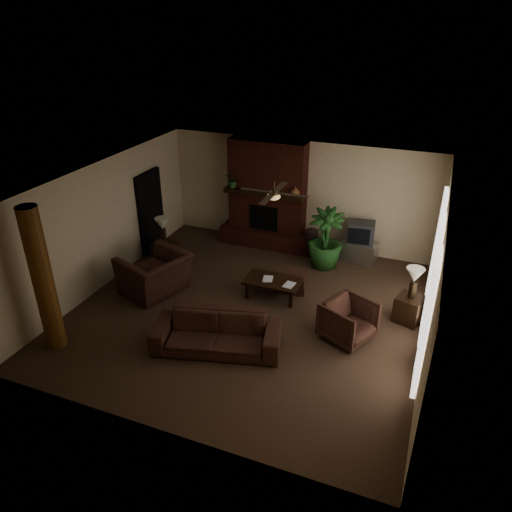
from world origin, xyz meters
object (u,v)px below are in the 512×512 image
at_px(side_table_right, 409,309).
at_px(floor_vase, 311,240).
at_px(coffee_table, 273,282).
at_px(log_column, 43,281).
at_px(tv_stand, 359,251).
at_px(sofa, 216,328).
at_px(armchair_left, 154,268).
at_px(lamp_right, 415,277).
at_px(armchair_right, 348,319).
at_px(ottoman, 293,281).
at_px(side_table_left, 165,253).
at_px(floor_plant, 324,251).
at_px(lamp_left, 162,226).

bearing_deg(side_table_right, floor_vase, 141.43).
bearing_deg(coffee_table, log_column, -136.20).
bearing_deg(floor_vase, tv_stand, 9.96).
distance_m(sofa, armchair_left, 2.55).
xyz_separation_m(log_column, lamp_right, (6.10, 3.26, -0.40)).
xyz_separation_m(armchair_right, tv_stand, (-0.41, 3.35, -0.19)).
relative_size(ottoman, side_table_left, 1.09).
relative_size(coffee_table, side_table_right, 2.18).
bearing_deg(tv_stand, floor_plant, -133.17).
relative_size(ottoman, lamp_left, 0.92).
height_order(armchair_left, side_table_right, armchair_left).
distance_m(ottoman, floor_plant, 1.39).
height_order(floor_plant, side_table_right, floor_plant).
xyz_separation_m(floor_vase, side_table_right, (2.64, -2.10, -0.16)).
height_order(floor_plant, lamp_left, lamp_left).
xyz_separation_m(armchair_right, ottoman, (-1.53, 1.38, -0.24)).
bearing_deg(log_column, coffee_table, 43.80).
distance_m(armchair_left, tv_stand, 5.08).
xyz_separation_m(armchair_left, lamp_right, (5.39, 0.88, 0.41)).
bearing_deg(coffee_table, floor_vase, 83.95).
height_order(armchair_left, coffee_table, armchair_left).
bearing_deg(lamp_left, floor_vase, 27.24).
bearing_deg(side_table_left, floor_vase, 27.62).
bearing_deg(sofa, armchair_right, 13.95).
distance_m(armchair_left, floor_vase, 4.05).
xyz_separation_m(tv_stand, side_table_right, (1.44, -2.31, 0.03)).
bearing_deg(armchair_left, coffee_table, 124.87).
bearing_deg(tv_stand, ottoman, -113.86).
height_order(tv_stand, floor_vase, floor_vase).
bearing_deg(lamp_right, sofa, -145.27).
relative_size(coffee_table, ottoman, 2.00).
height_order(coffee_table, lamp_right, lamp_right).
xyz_separation_m(coffee_table, side_table_right, (2.87, 0.14, -0.10)).
relative_size(ottoman, tv_stand, 0.71).
distance_m(ottoman, tv_stand, 2.27).
height_order(armchair_right, side_table_left, armchair_right).
relative_size(armchair_right, lamp_left, 1.36).
height_order(tv_stand, lamp_left, lamp_left).
height_order(sofa, side_table_right, sofa).
relative_size(armchair_right, ottoman, 1.47).
distance_m(armchair_left, armchair_right, 4.36).
bearing_deg(coffee_table, ottoman, 57.13).
xyz_separation_m(armchair_left, armchair_right, (4.36, -0.18, -0.15)).
bearing_deg(lamp_left, side_table_right, -4.00).
xyz_separation_m(floor_plant, lamp_right, (2.18, -1.65, 0.58)).
bearing_deg(armchair_right, lamp_left, 98.02).
bearing_deg(armchair_right, floor_vase, 51.61).
xyz_separation_m(sofa, side_table_left, (-2.68, 2.61, -0.18)).
distance_m(tv_stand, side_table_right, 2.72).
bearing_deg(lamp_right, armchair_right, -134.30).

